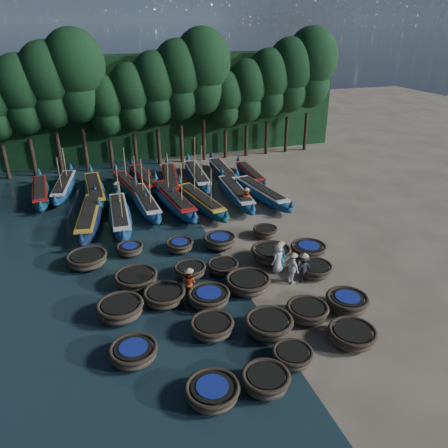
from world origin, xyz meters
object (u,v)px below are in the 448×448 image
object	(u,v)px
long_boat_2	(89,217)
fisherman_1	(280,255)
coracle_12	(209,297)
coracle_15	(136,279)
coracle_13	(248,283)
long_boat_10	(64,187)
coracle_18	(271,254)
coracle_10	(120,309)
coracle_5	(134,352)
long_boat_14	(170,180)
coracle_11	(164,296)
coracle_24	(265,231)
long_boat_12	(130,186)
fisherman_2	(189,282)
fisherman_3	(303,267)
fisherman_5	(117,193)
fisherman_4	(292,268)
long_boat_17	(250,174)
long_boat_7	(236,194)
long_boat_15	(197,176)
coracle_8	(307,311)
coracle_23	(220,241)
coracle_22	(180,245)
coracle_14	(314,269)
coracle_4	(352,335)
long_boat_4	(145,202)
long_boat_16	(223,172)
coracle_2	(266,380)
long_boat_9	(40,192)
coracle_20	(87,259)
coracle_16	(190,270)
long_boat_11	(95,190)
long_boat_6	(201,201)
coracle_17	(223,267)
coracle_7	(269,325)
coracle_1	(212,392)
long_boat_13	(144,179)
coracle_19	(308,250)
fisherman_0	(278,257)
fisherman_6	(246,199)
coracle_3	(293,356)

from	to	relation	value
long_boat_2	fisherman_1	bearing A→B (deg)	-35.60
coracle_12	coracle_15	bearing A→B (deg)	138.07
coracle_13	long_boat_10	world-z (taller)	long_boat_10
coracle_18	coracle_10	bearing A→B (deg)	-163.42
coracle_5	long_boat_14	size ratio (longest dim) A/B	0.25
coracle_11	coracle_24	size ratio (longest dim) A/B	1.38
coracle_24	long_boat_12	world-z (taller)	long_boat_12
fisherman_2	fisherman_3	size ratio (longest dim) A/B	0.97
coracle_15	fisherman_5	size ratio (longest dim) A/B	1.35
coracle_13	fisherman_4	size ratio (longest dim) A/B	1.48
long_boat_17	fisherman_4	distance (m)	17.15
long_boat_7	long_boat_15	size ratio (longest dim) A/B	0.98
coracle_8	coracle_11	world-z (taller)	coracle_11
coracle_8	coracle_23	distance (m)	8.41
coracle_15	long_boat_7	distance (m)	13.54
coracle_22	fisherman_3	distance (m)	7.82
fisherman_2	coracle_15	bearing A→B (deg)	12.03
long_boat_2	coracle_14	bearing A→B (deg)	-34.33
coracle_4	coracle_14	bearing A→B (deg)	77.30
coracle_15	fisherman_1	distance (m)	8.04
fisherman_3	long_boat_4	bearing A→B (deg)	-71.05
long_boat_4	long_boat_16	size ratio (longest dim) A/B	1.01
coracle_2	coracle_22	bearing A→B (deg)	92.48
long_boat_9	fisherman_1	xyz separation A→B (m)	(13.30, -16.18, 0.43)
coracle_20	fisherman_3	size ratio (longest dim) A/B	1.54
coracle_16	long_boat_11	size ratio (longest dim) A/B	0.22
coracle_8	long_boat_7	world-z (taller)	long_boat_7
long_boat_7	long_boat_15	world-z (taller)	long_boat_15
long_boat_6	long_boat_15	world-z (taller)	long_boat_15
long_boat_12	coracle_17	bearing A→B (deg)	-87.24
coracle_7	long_boat_14	size ratio (longest dim) A/B	0.30
coracle_1	coracle_18	xyz separation A→B (m)	(6.41, 8.91, 0.07)
long_boat_13	long_boat_4	bearing A→B (deg)	-105.15
coracle_19	fisherman_1	bearing A→B (deg)	-158.21
coracle_7	long_boat_11	size ratio (longest dim) A/B	0.30
coracle_13	fisherman_1	world-z (taller)	fisherman_1
long_boat_11	long_boat_17	size ratio (longest dim) A/B	1.22
fisherman_0	fisherman_6	xyz separation A→B (m)	(1.57, 8.87, -0.01)
coracle_15	long_boat_2	distance (m)	8.99
long_boat_13	coracle_16	bearing A→B (deg)	-97.03
coracle_3	coracle_5	distance (m)	6.61
coracle_17	coracle_19	world-z (taller)	coracle_19
coracle_12	long_boat_12	world-z (taller)	long_boat_12
coracle_13	coracle_17	bearing A→B (deg)	107.49
long_boat_4	long_boat_17	distance (m)	10.72
coracle_23	coracle_1	bearing A→B (deg)	-109.46
coracle_2	fisherman_4	xyz separation A→B (m)	(4.37, 6.48, 0.51)
coracle_11	coracle_16	distance (m)	2.78
coracle_5	long_boat_9	size ratio (longest dim) A/B	0.27
coracle_7	long_boat_10	bearing A→B (deg)	111.63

